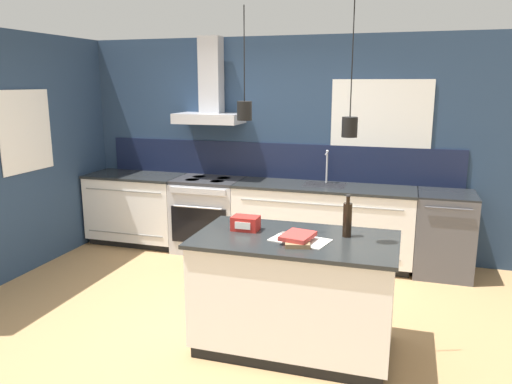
{
  "coord_description": "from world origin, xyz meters",
  "views": [
    {
      "loc": [
        1.56,
        -3.87,
        2.07
      ],
      "look_at": [
        0.21,
        0.53,
        1.05
      ],
      "focal_mm": 35.0,
      "sensor_mm": 36.0,
      "label": 1
    }
  ],
  "objects_px": {
    "red_supply_box": "(246,223)",
    "bottle_on_island": "(347,219)",
    "oven_range": "(208,215)",
    "book_stack": "(297,238)",
    "dishwasher": "(444,234)"
  },
  "relations": [
    {
      "from": "oven_range",
      "to": "bottle_on_island",
      "type": "relative_size",
      "value": 2.78
    },
    {
      "from": "oven_range",
      "to": "dishwasher",
      "type": "xyz_separation_m",
      "value": [
        2.76,
        0.0,
        0.0
      ]
    },
    {
      "from": "dishwasher",
      "to": "red_supply_box",
      "type": "bearing_deg",
      "value": -130.43
    },
    {
      "from": "oven_range",
      "to": "dishwasher",
      "type": "height_order",
      "value": "same"
    },
    {
      "from": "oven_range",
      "to": "book_stack",
      "type": "relative_size",
      "value": 2.59
    },
    {
      "from": "dishwasher",
      "to": "bottle_on_island",
      "type": "bearing_deg",
      "value": -114.33
    },
    {
      "from": "bottle_on_island",
      "to": "book_stack",
      "type": "height_order",
      "value": "bottle_on_island"
    },
    {
      "from": "book_stack",
      "to": "red_supply_box",
      "type": "relative_size",
      "value": 1.66
    },
    {
      "from": "dishwasher",
      "to": "red_supply_box",
      "type": "height_order",
      "value": "red_supply_box"
    },
    {
      "from": "bottle_on_island",
      "to": "book_stack",
      "type": "bearing_deg",
      "value": -143.14
    },
    {
      "from": "oven_range",
      "to": "red_supply_box",
      "type": "xyz_separation_m",
      "value": [
        1.12,
        -1.92,
        0.51
      ]
    },
    {
      "from": "oven_range",
      "to": "bottle_on_island",
      "type": "height_order",
      "value": "bottle_on_island"
    },
    {
      "from": "dishwasher",
      "to": "red_supply_box",
      "type": "relative_size",
      "value": 4.3
    },
    {
      "from": "bottle_on_island",
      "to": "book_stack",
      "type": "distance_m",
      "value": 0.43
    },
    {
      "from": "red_supply_box",
      "to": "bottle_on_island",
      "type": "bearing_deg",
      "value": 4.34
    }
  ]
}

